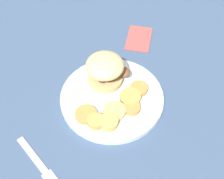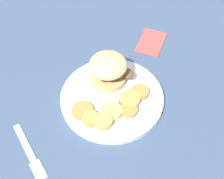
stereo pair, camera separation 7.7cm
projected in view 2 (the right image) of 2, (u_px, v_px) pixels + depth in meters
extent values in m
plane|color=#3D5170|center=(112.00, 100.00, 0.80)|extent=(4.00, 4.00, 0.00)
cylinder|color=white|center=(112.00, 98.00, 0.79)|extent=(0.26, 0.26, 0.02)
torus|color=white|center=(112.00, 96.00, 0.79)|extent=(0.26, 0.26, 0.01)
cylinder|color=tan|center=(108.00, 78.00, 0.81)|extent=(0.09, 0.09, 0.02)
ellipsoid|color=brown|center=(111.00, 63.00, 0.82)|extent=(0.06, 0.06, 0.02)
ellipsoid|color=brown|center=(114.00, 76.00, 0.79)|extent=(0.05, 0.04, 0.02)
ellipsoid|color=brown|center=(127.00, 73.00, 0.80)|extent=(0.04, 0.05, 0.02)
ellipsoid|color=#4C281E|center=(105.00, 76.00, 0.80)|extent=(0.03, 0.04, 0.02)
ellipsoid|color=#563323|center=(110.00, 73.00, 0.80)|extent=(0.04, 0.04, 0.02)
ellipsoid|color=brown|center=(118.00, 65.00, 0.82)|extent=(0.04, 0.04, 0.01)
ellipsoid|color=#4C281E|center=(110.00, 77.00, 0.80)|extent=(0.05, 0.03, 0.02)
ellipsoid|color=#E5C17F|center=(108.00, 65.00, 0.78)|extent=(0.10, 0.10, 0.05)
cylinder|color=#BC8942|center=(83.00, 111.00, 0.75)|extent=(0.05, 0.05, 0.01)
cylinder|color=#DBB766|center=(111.00, 111.00, 0.75)|extent=(0.05, 0.05, 0.01)
cylinder|color=#BC8942|center=(129.00, 110.00, 0.75)|extent=(0.04, 0.04, 0.01)
cylinder|color=tan|center=(103.00, 121.00, 0.73)|extent=(0.05, 0.05, 0.02)
cylinder|color=tan|center=(91.00, 119.00, 0.73)|extent=(0.04, 0.04, 0.02)
cylinder|color=tan|center=(129.00, 100.00, 0.77)|extent=(0.05, 0.05, 0.01)
cylinder|color=#BC8942|center=(140.00, 92.00, 0.79)|extent=(0.05, 0.05, 0.01)
cube|color=silver|center=(25.00, 142.00, 0.72)|extent=(0.07, 0.10, 0.00)
cube|color=silver|center=(38.00, 170.00, 0.68)|extent=(0.05, 0.05, 0.00)
cube|color=#B24C47|center=(151.00, 42.00, 0.93)|extent=(0.10, 0.13, 0.01)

